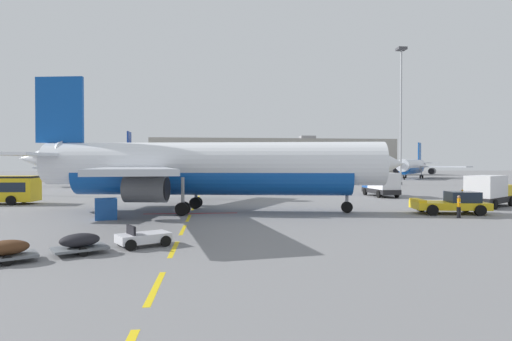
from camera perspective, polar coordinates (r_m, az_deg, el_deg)
The scene contains 13 objects.
ground at distance 57.50m, azimuth 14.56°, elevation -3.38°, with size 400.00×400.00×0.00m, color slate.
apron_paint_markings at distance 50.34m, azimuth -8.12°, elevation -3.96°, with size 8.00×93.67×0.01m.
airliner_foreground at distance 36.89m, azimuth -7.03°, elevation 0.41°, with size 34.75×34.15×12.20m.
pushback_tug at distance 39.20m, azimuth 25.55°, elevation -4.11°, with size 6.38×3.93×2.08m.
airliner_mid_left at distance 129.58m, azimuth 20.85°, elevation 0.55°, with size 26.56×28.64×11.11m.
airliner_far_center at distance 81.83m, azimuth -18.53°, elevation 0.44°, with size 32.15×32.30×11.34m.
catering_truck at distance 46.87m, azimuth 29.58°, elevation -2.42°, with size 7.09×6.02×3.14m.
fuel_service_truck at distance 56.36m, azimuth 16.96°, elevation -1.80°, with size 2.80×7.05×3.14m.
baggage_train at distance 21.16m, azimuth -27.19°, elevation -9.35°, with size 10.79×7.04×1.14m.
ground_crew_worker at distance 36.29m, azimuth 26.30°, elevation -4.31°, with size 0.45×0.60×1.79m.
uld_cargo_container at distance 33.87m, azimuth -20.10°, elevation -5.02°, with size 1.96×1.94×1.60m.
apron_light_mast_far at distance 89.75m, azimuth 19.47°, elevation 9.09°, with size 1.80×1.80×27.92m.
terminal_satellite at distance 165.08m, azimuth 2.35°, elevation 1.86°, with size 94.48×21.24×15.64m.
Camera 1 is at (20.02, -13.75, 4.26)m, focal length 28.85 mm.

